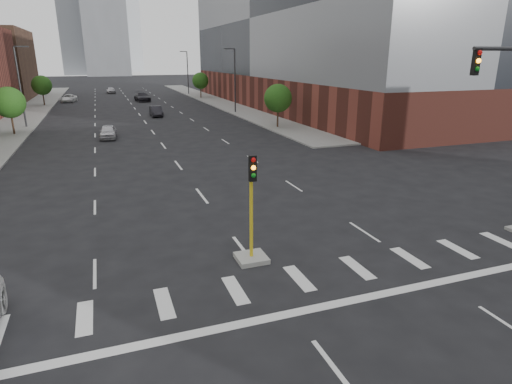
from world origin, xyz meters
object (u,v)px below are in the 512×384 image
car_deep_right (142,97)px  median_traffic_signal (252,239)px  car_distant (111,90)px  car_mid_right (156,111)px  car_far_left (69,98)px  car_near_left (108,132)px

car_deep_right → median_traffic_signal: bearing=-97.8°
median_traffic_signal → car_distant: median_traffic_signal is taller
car_mid_right → car_far_left: 28.39m
car_deep_right → car_distant: bearing=97.4°
car_deep_right → car_mid_right: bearing=-96.6°
median_traffic_signal → car_mid_right: median_traffic_signal is taller
median_traffic_signal → car_distant: size_ratio=1.05×
median_traffic_signal → car_deep_right: 68.69m
median_traffic_signal → car_deep_right: size_ratio=0.78×
car_near_left → car_distant: size_ratio=0.93×
car_near_left → car_distant: (2.11, 58.80, 0.05)m
car_deep_right → car_distant: car_deep_right is taller
car_far_left → car_deep_right: car_deep_right is taller
median_traffic_signal → car_near_left: size_ratio=1.13×
car_mid_right → car_distant: bearing=96.0°
median_traffic_signal → car_distant: bearing=91.6°
median_traffic_signal → car_near_left: bearing=98.7°
car_near_left → car_distant: bearing=92.5°
car_near_left → car_far_left: (-5.81, 41.03, 0.01)m
median_traffic_signal → car_distant: (-2.58, 89.49, -0.26)m
median_traffic_signal → car_distant: 89.53m
car_near_left → car_far_left: bearing=102.6°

